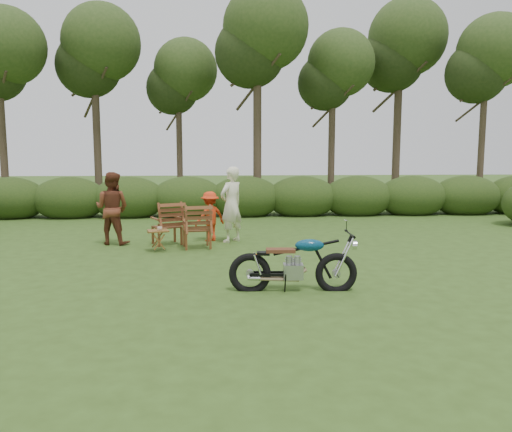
{
  "coord_description": "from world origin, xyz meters",
  "views": [
    {
      "loc": [
        -0.88,
        -8.34,
        2.21
      ],
      "look_at": [
        -0.14,
        1.86,
        0.9
      ],
      "focal_mm": 35.0,
      "sensor_mm": 36.0,
      "label": 1
    }
  ],
  "objects": [
    {
      "name": "tree_line",
      "position": [
        0.5,
        9.74,
        3.81
      ],
      "size": [
        22.52,
        11.62,
        8.14
      ],
      "color": "#3C2F21",
      "rests_on": "ground"
    },
    {
      "name": "adult_a",
      "position": [
        -0.6,
        3.89,
        0.0
      ],
      "size": [
        0.8,
        0.79,
        1.86
      ],
      "primitive_type": "imported",
      "rotation": [
        0.0,
        0.0,
        3.91
      ],
      "color": "#EFE7C5",
      "rests_on": "ground"
    },
    {
      "name": "lawn_chair_right",
      "position": [
        -1.42,
        3.14,
        0.0
      ],
      "size": [
        0.81,
        0.81,
        1.02
      ],
      "primitive_type": null,
      "rotation": [
        0.0,
        0.0,
        3.31
      ],
      "color": "#5D3517",
      "rests_on": "ground"
    },
    {
      "name": "lawn_chair_left",
      "position": [
        -2.16,
        3.65,
        0.0
      ],
      "size": [
        0.94,
        0.94,
        1.03
      ],
      "primitive_type": null,
      "rotation": [
        0.0,
        0.0,
        3.58
      ],
      "color": "brown",
      "rests_on": "ground"
    },
    {
      "name": "adult_b",
      "position": [
        -3.47,
        3.78,
        0.0
      ],
      "size": [
        1.0,
        0.87,
        1.74
      ],
      "primitive_type": "imported",
      "rotation": [
        0.0,
        0.0,
        2.87
      ],
      "color": "brown",
      "rests_on": "ground"
    },
    {
      "name": "side_table",
      "position": [
        -2.27,
        2.8,
        0.24
      ],
      "size": [
        0.56,
        0.5,
        0.48
      ],
      "primitive_type": null,
      "rotation": [
        0.0,
        0.0,
        0.27
      ],
      "color": "brown",
      "rests_on": "ground"
    },
    {
      "name": "cup",
      "position": [
        -2.23,
        2.77,
        0.53
      ],
      "size": [
        0.14,
        0.14,
        0.09
      ],
      "primitive_type": "imported",
      "rotation": [
        0.0,
        0.0,
        -0.32
      ],
      "color": "beige",
      "rests_on": "side_table"
    },
    {
      "name": "ground",
      "position": [
        0.0,
        0.0,
        0.0
      ],
      "size": [
        80.0,
        80.0,
        0.0
      ],
      "primitive_type": "plane",
      "color": "#2F4818",
      "rests_on": "ground"
    },
    {
      "name": "motorcycle",
      "position": [
        0.28,
        -0.6,
        0.0
      ],
      "size": [
        1.98,
        0.85,
        1.11
      ],
      "primitive_type": null,
      "rotation": [
        0.0,
        0.0,
        -0.06
      ],
      "color": "#0B6796",
      "rests_on": "ground"
    },
    {
      "name": "child",
      "position": [
        -1.13,
        4.05,
        0.0
      ],
      "size": [
        0.93,
        0.8,
        1.24
      ],
      "primitive_type": "imported",
      "rotation": [
        0.0,
        0.0,
        3.67
      ],
      "color": "red",
      "rests_on": "ground"
    }
  ]
}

